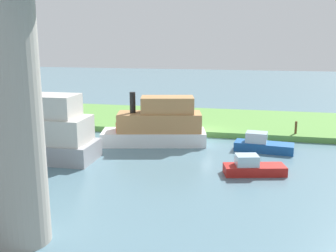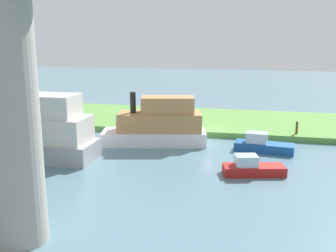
{
  "view_description": "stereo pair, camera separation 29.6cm",
  "coord_description": "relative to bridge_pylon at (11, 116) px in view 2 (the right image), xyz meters",
  "views": [
    {
      "loc": [
        -4.52,
        32.88,
        8.38
      ],
      "look_at": [
        1.67,
        5.0,
        2.0
      ],
      "focal_mm": 41.24,
      "sensor_mm": 36.0,
      "label": 1
    },
    {
      "loc": [
        -4.81,
        32.82,
        8.38
      ],
      "look_at": [
        1.67,
        5.0,
        2.0
      ],
      "focal_mm": 41.24,
      "sensor_mm": 36.0,
      "label": 2
    }
  ],
  "objects": [
    {
      "name": "grassy_bank",
      "position": [
        -4.71,
        -25.56,
        -5.18
      ],
      "size": [
        80.0,
        12.0,
        0.5
      ],
      "primitive_type": "cube",
      "color": "#5B9342",
      "rests_on": "ground"
    },
    {
      "name": "mooring_post",
      "position": [
        -12.97,
        -20.61,
        -4.4
      ],
      "size": [
        0.2,
        0.2,
        1.06
      ],
      "primitive_type": "cylinder",
      "color": "brown",
      "rests_on": "grassy_bank"
    },
    {
      "name": "person_on_bank",
      "position": [
        -1.12,
        -21.66,
        -4.23
      ],
      "size": [
        0.51,
        0.51,
        1.39
      ],
      "color": "#2D334C",
      "rests_on": "grassy_bank"
    },
    {
      "name": "riverboat_paddlewheel",
      "position": [
        -10.09,
        -16.18,
        -4.91
      ],
      "size": [
        4.55,
        2.05,
        1.47
      ],
      "color": "#195199",
      "rests_on": "ground"
    },
    {
      "name": "skiff_small",
      "position": [
        -9.42,
        -10.65,
        -4.97
      ],
      "size": [
        4.08,
        2.27,
        1.29
      ],
      "color": "red",
      "rests_on": "ground"
    },
    {
      "name": "motorboat_white",
      "position": [
        6.15,
        -10.74,
        -3.53
      ],
      "size": [
        10.09,
        3.53,
        5.13
      ],
      "color": "#99999E",
      "rests_on": "ground"
    },
    {
      "name": "ground_plane",
      "position": [
        -4.71,
        -19.56,
        -5.43
      ],
      "size": [
        160.0,
        160.0,
        0.0
      ],
      "primitive_type": "plane",
      "color": "slate"
    },
    {
      "name": "pontoon_yellow",
      "position": [
        -1.7,
        -16.5,
        -3.84
      ],
      "size": [
        8.83,
        4.61,
        4.3
      ],
      "color": "white",
      "rests_on": "ground"
    },
    {
      "name": "bridge_pylon",
      "position": [
        0.0,
        0.0,
        0.0
      ],
      "size": [
        2.22,
        2.22,
        10.87
      ],
      "primitive_type": "cylinder",
      "color": "#9E998E",
      "rests_on": "ground"
    }
  ]
}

